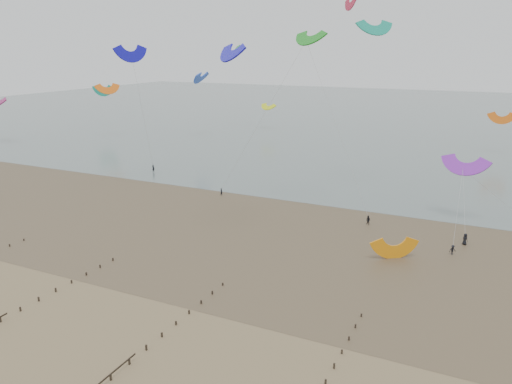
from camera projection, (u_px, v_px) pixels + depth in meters
ground at (138, 323)px, 55.27m from camera, size 500.00×500.00×0.00m
sea_and_shore at (245, 223)px, 86.79m from camera, size 500.00×665.00×0.03m
kitesurfer_lead at (221, 192)px, 103.12m from camera, size 0.65×0.53×1.53m
grounded_kite at (394, 258)px, 72.36m from camera, size 7.65×7.25×3.33m
kites_airborne at (295, 81)px, 131.13m from camera, size 244.73×122.54×41.10m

